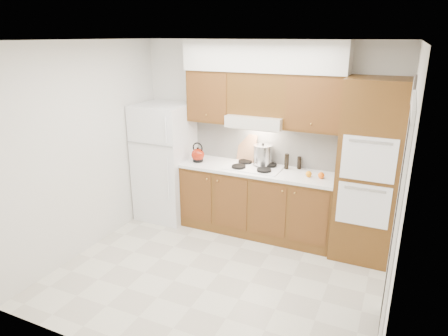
% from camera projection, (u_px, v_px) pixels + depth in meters
% --- Properties ---
extents(floor, '(3.60, 3.60, 0.00)m').
position_uv_depth(floor, '(218.00, 274.00, 4.65)').
color(floor, beige).
rests_on(floor, ground).
extents(ceiling, '(3.60, 3.60, 0.00)m').
position_uv_depth(ceiling, '(217.00, 40.00, 3.83)').
color(ceiling, white).
rests_on(ceiling, wall_back).
extents(wall_back, '(3.60, 0.02, 2.60)m').
position_uv_depth(wall_back, '(264.00, 137.00, 5.54)').
color(wall_back, silver).
rests_on(wall_back, floor).
extents(wall_left, '(0.02, 3.00, 2.60)m').
position_uv_depth(wall_left, '(87.00, 149.00, 4.95)').
color(wall_left, silver).
rests_on(wall_left, floor).
extents(wall_right, '(0.02, 3.00, 2.60)m').
position_uv_depth(wall_right, '(401.00, 195.00, 3.53)').
color(wall_right, silver).
rests_on(wall_right, floor).
extents(fridge, '(0.75, 0.72, 1.72)m').
position_uv_depth(fridge, '(165.00, 162.00, 5.92)').
color(fridge, white).
rests_on(fridge, floor).
extents(base_cabinets, '(2.11, 0.60, 0.90)m').
position_uv_depth(base_cabinets, '(257.00, 202.00, 5.54)').
color(base_cabinets, brown).
rests_on(base_cabinets, floor).
extents(countertop, '(2.13, 0.62, 0.04)m').
position_uv_depth(countertop, '(257.00, 170.00, 5.38)').
color(countertop, white).
rests_on(countertop, base_cabinets).
extents(backsplash, '(2.11, 0.03, 0.56)m').
position_uv_depth(backsplash, '(265.00, 143.00, 5.54)').
color(backsplash, white).
rests_on(backsplash, countertop).
extents(oven_cabinet, '(0.70, 0.65, 2.20)m').
position_uv_depth(oven_cabinet, '(369.00, 172.00, 4.75)').
color(oven_cabinet, brown).
rests_on(oven_cabinet, floor).
extents(upper_cab_left, '(0.63, 0.33, 0.70)m').
position_uv_depth(upper_cab_left, '(212.00, 96.00, 5.50)').
color(upper_cab_left, brown).
rests_on(upper_cab_left, wall_back).
extents(upper_cab_right, '(0.73, 0.33, 0.70)m').
position_uv_depth(upper_cab_right, '(316.00, 103.00, 4.94)').
color(upper_cab_right, brown).
rests_on(upper_cab_right, wall_back).
extents(range_hood, '(0.75, 0.45, 0.15)m').
position_uv_depth(range_hood, '(257.00, 121.00, 5.26)').
color(range_hood, silver).
rests_on(range_hood, wall_back).
extents(upper_cab_over_hood, '(0.75, 0.33, 0.55)m').
position_uv_depth(upper_cab_over_hood, '(259.00, 93.00, 5.21)').
color(upper_cab_over_hood, brown).
rests_on(upper_cab_over_hood, range_hood).
extents(soffit, '(2.13, 0.36, 0.40)m').
position_uv_depth(soffit, '(264.00, 56.00, 5.02)').
color(soffit, silver).
rests_on(soffit, wall_back).
extents(cooktop, '(0.74, 0.50, 0.01)m').
position_uv_depth(cooktop, '(254.00, 167.00, 5.41)').
color(cooktop, white).
rests_on(cooktop, countertop).
extents(doorway, '(0.02, 0.90, 2.10)m').
position_uv_depth(doorway, '(394.00, 237.00, 3.31)').
color(doorway, black).
rests_on(doorway, floor).
extents(wall_clock, '(0.02, 0.30, 0.30)m').
position_uv_depth(wall_clock, '(414.00, 91.00, 3.74)').
color(wall_clock, '#3F3833').
rests_on(wall_clock, wall_right).
extents(kettle, '(0.22, 0.22, 0.18)m').
position_uv_depth(kettle, '(198.00, 155.00, 5.63)').
color(kettle, maroon).
rests_on(kettle, countertop).
extents(cutting_board, '(0.31, 0.16, 0.38)m').
position_uv_depth(cutting_board, '(247.00, 148.00, 5.63)').
color(cutting_board, tan).
rests_on(cutting_board, countertop).
extents(stock_pot, '(0.26, 0.26, 0.26)m').
position_uv_depth(stock_pot, '(263.00, 155.00, 5.42)').
color(stock_pot, '#B6B6BB').
rests_on(stock_pot, cooktop).
extents(condiment_a, '(0.07, 0.07, 0.21)m').
position_uv_depth(condiment_a, '(287.00, 161.00, 5.33)').
color(condiment_a, black).
rests_on(condiment_a, countertop).
extents(condiment_b, '(0.05, 0.05, 0.16)m').
position_uv_depth(condiment_b, '(299.00, 162.00, 5.36)').
color(condiment_b, black).
rests_on(condiment_b, countertop).
extents(condiment_c, '(0.07, 0.07, 0.14)m').
position_uv_depth(condiment_c, '(299.00, 164.00, 5.33)').
color(condiment_c, black).
rests_on(condiment_c, countertop).
extents(orange_near, '(0.11, 0.11, 0.08)m').
position_uv_depth(orange_near, '(321.00, 175.00, 4.99)').
color(orange_near, orange).
rests_on(orange_near, countertop).
extents(orange_far, '(0.10, 0.10, 0.08)m').
position_uv_depth(orange_far, '(309.00, 174.00, 5.04)').
color(orange_far, orange).
rests_on(orange_far, countertop).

